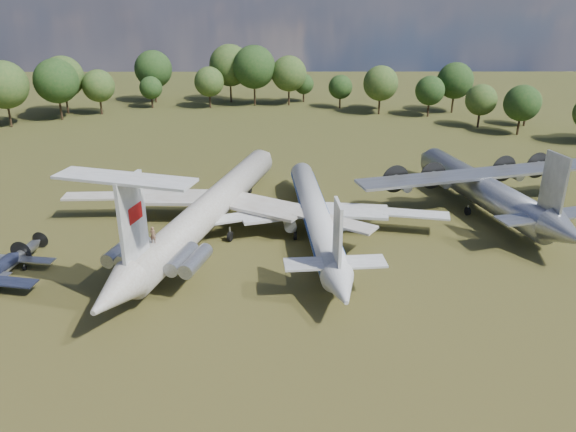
{
  "coord_description": "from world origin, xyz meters",
  "views": [
    {
      "loc": [
        10.49,
        -68.25,
        32.9
      ],
      "look_at": [
        10.75,
        -2.6,
        5.0
      ],
      "focal_mm": 35.0,
      "sensor_mm": 36.0,
      "label": 1
    }
  ],
  "objects_px": {
    "il62_airliner": "(212,212)",
    "an12_transport": "(481,193)",
    "small_prop_northwest": "(16,262)",
    "tu104_jet": "(316,219)",
    "person_on_il62": "(153,235)"
  },
  "relations": [
    {
      "from": "il62_airliner",
      "to": "small_prop_northwest",
      "type": "relative_size",
      "value": 4.66
    },
    {
      "from": "an12_transport",
      "to": "person_on_il62",
      "type": "bearing_deg",
      "value": -167.4
    },
    {
      "from": "il62_airliner",
      "to": "tu104_jet",
      "type": "bearing_deg",
      "value": 9.94
    },
    {
      "from": "tu104_jet",
      "to": "person_on_il62",
      "type": "bearing_deg",
      "value": -147.33
    },
    {
      "from": "il62_airliner",
      "to": "an12_transport",
      "type": "bearing_deg",
      "value": 26.47
    },
    {
      "from": "il62_airliner",
      "to": "small_prop_northwest",
      "type": "distance_m",
      "value": 25.36
    },
    {
      "from": "tu104_jet",
      "to": "small_prop_northwest",
      "type": "relative_size",
      "value": 3.85
    },
    {
      "from": "il62_airliner",
      "to": "an12_transport",
      "type": "height_order",
      "value": "il62_airliner"
    },
    {
      "from": "an12_transport",
      "to": "il62_airliner",
      "type": "bearing_deg",
      "value": 175.59
    },
    {
      "from": "il62_airliner",
      "to": "tu104_jet",
      "type": "relative_size",
      "value": 1.21
    },
    {
      "from": "small_prop_northwest",
      "to": "il62_airliner",
      "type": "bearing_deg",
      "value": 33.59
    },
    {
      "from": "il62_airliner",
      "to": "small_prop_northwest",
      "type": "xyz_separation_m",
      "value": [
        -22.83,
        -10.87,
        -1.99
      ]
    },
    {
      "from": "tu104_jet",
      "to": "person_on_il62",
      "type": "height_order",
      "value": "person_on_il62"
    },
    {
      "from": "small_prop_northwest",
      "to": "person_on_il62",
      "type": "height_order",
      "value": "person_on_il62"
    },
    {
      "from": "small_prop_northwest",
      "to": "person_on_il62",
      "type": "relative_size",
      "value": 6.63
    }
  ]
}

